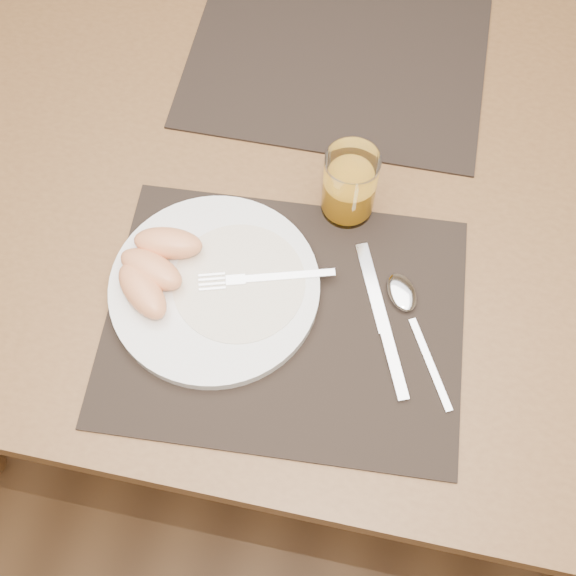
{
  "coord_description": "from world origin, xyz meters",
  "views": [
    {
      "loc": [
        0.09,
        -0.58,
        1.59
      ],
      "look_at": [
        0.0,
        -0.18,
        0.77
      ],
      "focal_mm": 45.0,
      "sensor_mm": 36.0,
      "label": 1
    }
  ],
  "objects_px": {
    "placemat_far": "(336,61)",
    "plate": "(215,288)",
    "table": "(310,211)",
    "juice_glass": "(349,187)",
    "knife": "(385,332)",
    "fork": "(255,279)",
    "spoon": "(406,303)",
    "placemat_near": "(285,320)"
  },
  "relations": [
    {
      "from": "placemat_far",
      "to": "juice_glass",
      "type": "height_order",
      "value": "juice_glass"
    },
    {
      "from": "placemat_near",
      "to": "juice_glass",
      "type": "xyz_separation_m",
      "value": [
        0.05,
        0.18,
        0.05
      ]
    },
    {
      "from": "plate",
      "to": "spoon",
      "type": "bearing_deg",
      "value": 7.14
    },
    {
      "from": "knife",
      "to": "fork",
      "type": "bearing_deg",
      "value": 169.59
    },
    {
      "from": "knife",
      "to": "spoon",
      "type": "bearing_deg",
      "value": 66.14
    },
    {
      "from": "knife",
      "to": "juice_glass",
      "type": "bearing_deg",
      "value": 114.37
    },
    {
      "from": "table",
      "to": "spoon",
      "type": "relative_size",
      "value": 7.85
    },
    {
      "from": "spoon",
      "to": "juice_glass",
      "type": "relative_size",
      "value": 1.66
    },
    {
      "from": "juice_glass",
      "to": "placemat_far",
      "type": "bearing_deg",
      "value": 103.25
    },
    {
      "from": "plate",
      "to": "knife",
      "type": "height_order",
      "value": "plate"
    },
    {
      "from": "placemat_far",
      "to": "fork",
      "type": "height_order",
      "value": "fork"
    },
    {
      "from": "table",
      "to": "placemat_near",
      "type": "relative_size",
      "value": 3.11
    },
    {
      "from": "plate",
      "to": "table",
      "type": "bearing_deg",
      "value": 66.02
    },
    {
      "from": "plate",
      "to": "juice_glass",
      "type": "bearing_deg",
      "value": 47.97
    },
    {
      "from": "juice_glass",
      "to": "table",
      "type": "bearing_deg",
      "value": 145.78
    },
    {
      "from": "placemat_near",
      "to": "table",
      "type": "bearing_deg",
      "value": 92.05
    },
    {
      "from": "plate",
      "to": "fork",
      "type": "relative_size",
      "value": 1.57
    },
    {
      "from": "placemat_near",
      "to": "juice_glass",
      "type": "height_order",
      "value": "juice_glass"
    },
    {
      "from": "spoon",
      "to": "juice_glass",
      "type": "xyz_separation_m",
      "value": [
        -0.1,
        0.13,
        0.04
      ]
    },
    {
      "from": "placemat_far",
      "to": "plate",
      "type": "relative_size",
      "value": 1.67
    },
    {
      "from": "juice_glass",
      "to": "spoon",
      "type": "bearing_deg",
      "value": -52.8
    },
    {
      "from": "table",
      "to": "placemat_far",
      "type": "bearing_deg",
      "value": 91.19
    },
    {
      "from": "table",
      "to": "spoon",
      "type": "height_order",
      "value": "spoon"
    },
    {
      "from": "juice_glass",
      "to": "knife",
      "type": "bearing_deg",
      "value": -65.63
    },
    {
      "from": "placemat_near",
      "to": "plate",
      "type": "bearing_deg",
      "value": 167.48
    },
    {
      "from": "placemat_far",
      "to": "plate",
      "type": "xyz_separation_m",
      "value": [
        -0.08,
        -0.42,
        0.01
      ]
    },
    {
      "from": "table",
      "to": "spoon",
      "type": "xyz_separation_m",
      "value": [
        0.15,
        -0.17,
        0.09
      ]
    },
    {
      "from": "fork",
      "to": "spoon",
      "type": "relative_size",
      "value": 0.96
    },
    {
      "from": "table",
      "to": "fork",
      "type": "relative_size",
      "value": 8.14
    },
    {
      "from": "placemat_far",
      "to": "spoon",
      "type": "xyz_separation_m",
      "value": [
        0.16,
        -0.39,
        0.01
      ]
    },
    {
      "from": "table",
      "to": "knife",
      "type": "distance_m",
      "value": 0.27
    },
    {
      "from": "knife",
      "to": "spoon",
      "type": "relative_size",
      "value": 1.17
    },
    {
      "from": "plate",
      "to": "knife",
      "type": "relative_size",
      "value": 1.29
    },
    {
      "from": "table",
      "to": "juice_glass",
      "type": "bearing_deg",
      "value": -34.22
    },
    {
      "from": "placemat_near",
      "to": "plate",
      "type": "distance_m",
      "value": 0.1
    },
    {
      "from": "table",
      "to": "placemat_near",
      "type": "height_order",
      "value": "placemat_near"
    },
    {
      "from": "placemat_far",
      "to": "juice_glass",
      "type": "relative_size",
      "value": 4.19
    },
    {
      "from": "placemat_far",
      "to": "juice_glass",
      "type": "bearing_deg",
      "value": -76.75
    },
    {
      "from": "table",
      "to": "juice_glass",
      "type": "relative_size",
      "value": 13.04
    },
    {
      "from": "placemat_far",
      "to": "juice_glass",
      "type": "distance_m",
      "value": 0.27
    },
    {
      "from": "placemat_far",
      "to": "table",
      "type": "bearing_deg",
      "value": -88.81
    },
    {
      "from": "table",
      "to": "placemat_far",
      "type": "height_order",
      "value": "placemat_far"
    }
  ]
}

